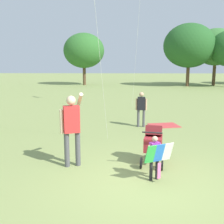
# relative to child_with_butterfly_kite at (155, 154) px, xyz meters

# --- Properties ---
(ground_plane) EXTENTS (120.00, 120.00, 0.00)m
(ground_plane) POSITION_rel_child_with_butterfly_kite_xyz_m (-0.29, -0.18, -0.61)
(ground_plane) COLOR #849351
(treeline_distant) EXTENTS (46.29, 7.84, 6.76)m
(treeline_distant) POSITION_rel_child_with_butterfly_kite_xyz_m (6.05, 24.94, 3.40)
(treeline_distant) COLOR brown
(treeline_distant) RESTS_ON ground
(child_with_butterfly_kite) EXTENTS (0.65, 0.48, 1.02)m
(child_with_butterfly_kite) POSITION_rel_child_with_butterfly_kite_xyz_m (0.00, 0.00, 0.00)
(child_with_butterfly_kite) COLOR #232328
(child_with_butterfly_kite) RESTS_ON ground
(person_adult_flyer) EXTENTS (0.60, 0.66, 1.90)m
(person_adult_flyer) POSITION_rel_child_with_butterfly_kite_xyz_m (-2.00, 0.80, 0.48)
(person_adult_flyer) COLOR #4C4C51
(person_adult_flyer) RESTS_ON ground
(stroller) EXTENTS (0.65, 1.12, 1.03)m
(stroller) POSITION_rel_child_with_butterfly_kite_xyz_m (0.08, 1.03, -0.01)
(stroller) COLOR black
(stroller) RESTS_ON ground
(person_red_shirt) EXTENTS (0.46, 0.21, 1.44)m
(person_red_shirt) POSITION_rel_child_with_butterfly_kite_xyz_m (0.07, 5.10, 0.24)
(person_red_shirt) COLOR #4C4C51
(person_red_shirt) RESTS_ON ground
(picnic_blanket) EXTENTS (1.37, 1.15, 0.02)m
(picnic_blanket) POSITION_rel_child_with_butterfly_kite_xyz_m (1.06, 5.34, -0.61)
(picnic_blanket) COLOR #CC3D3D
(picnic_blanket) RESTS_ON ground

